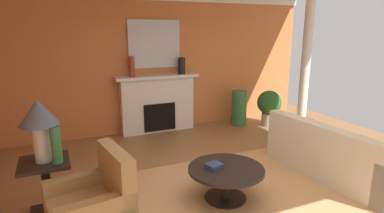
{
  "coord_description": "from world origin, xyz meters",
  "views": [
    {
      "loc": [
        -1.97,
        -3.41,
        2.22
      ],
      "look_at": [
        0.0,
        1.12,
        1.0
      ],
      "focal_mm": 29.6,
      "sensor_mm": 36.0,
      "label": 1
    }
  ],
  "objects": [
    {
      "name": "ground_plane",
      "position": [
        0.0,
        0.0,
        0.0
      ],
      "size": [
        8.92,
        8.92,
        0.0
      ],
      "primitive_type": "plane",
      "color": "olive"
    },
    {
      "name": "wall_fireplace",
      "position": [
        0.0,
        3.26,
        1.46
      ],
      "size": [
        7.46,
        0.12,
        2.92
      ],
      "primitive_type": "cube",
      "color": "#CC723D",
      "rests_on": "ground_plane"
    },
    {
      "name": "area_rug",
      "position": [
        -0.04,
        -0.08,
        0.01
      ],
      "size": [
        3.48,
        2.59,
        0.01
      ],
      "primitive_type": "cube",
      "color": "tan",
      "rests_on": "ground_plane"
    },
    {
      "name": "fireplace",
      "position": [
        0.03,
        3.05,
        0.59
      ],
      "size": [
        1.8,
        0.35,
        1.25
      ],
      "color": "white",
      "rests_on": "ground_plane"
    },
    {
      "name": "mantel_mirror",
      "position": [
        0.03,
        3.17,
        1.9
      ],
      "size": [
        1.13,
        0.04,
        1.0
      ],
      "primitive_type": "cube",
      "color": "silver"
    },
    {
      "name": "sofa",
      "position": [
        1.84,
        -0.14,
        0.3
      ],
      "size": [
        1.06,
        2.16,
        0.85
      ],
      "color": "beige",
      "rests_on": "ground_plane"
    },
    {
      "name": "armchair_near_window",
      "position": [
        -1.73,
        -0.17,
        0.31
      ],
      "size": [
        0.92,
        0.92,
        0.95
      ],
      "color": "#9E7A4C",
      "rests_on": "ground_plane"
    },
    {
      "name": "coffee_table",
      "position": [
        -0.04,
        -0.08,
        0.34
      ],
      "size": [
        1.0,
        1.0,
        0.45
      ],
      "color": "black",
      "rests_on": "ground_plane"
    },
    {
      "name": "side_table",
      "position": [
        -2.19,
        0.47,
        0.4
      ],
      "size": [
        0.56,
        0.56,
        0.7
      ],
      "color": "black",
      "rests_on": "ground_plane"
    },
    {
      "name": "table_lamp",
      "position": [
        -2.19,
        0.47,
        1.22
      ],
      "size": [
        0.44,
        0.44,
        0.75
      ],
      "color": "beige",
      "rests_on": "side_table"
    },
    {
      "name": "vase_tall_corner",
      "position": [
        1.92,
        2.75,
        0.41
      ],
      "size": [
        0.36,
        0.36,
        0.81
      ],
      "primitive_type": "cylinder",
      "color": "#33703D",
      "rests_on": "ground_plane"
    },
    {
      "name": "vase_on_side_table",
      "position": [
        -2.04,
        0.35,
        0.92
      ],
      "size": [
        0.12,
        0.12,
        0.44
      ],
      "primitive_type": "cylinder",
      "color": "#33703D",
      "rests_on": "side_table"
    },
    {
      "name": "vase_mantel_right",
      "position": [
        0.58,
        3.0,
        1.43
      ],
      "size": [
        0.16,
        0.16,
        0.36
      ],
      "primitive_type": "cylinder",
      "color": "black",
      "rests_on": "fireplace"
    },
    {
      "name": "vase_mantel_left",
      "position": [
        -0.52,
        3.0,
        1.46
      ],
      "size": [
        0.12,
        0.12,
        0.42
      ],
      "primitive_type": "cylinder",
      "color": "#9E3328",
      "rests_on": "fireplace"
    },
    {
      "name": "book_red_cover",
      "position": [
        -0.18,
        -0.02,
        0.48
      ],
      "size": [
        0.24,
        0.23,
        0.06
      ],
      "primitive_type": "cube",
      "rotation": [
        0.0,
        0.0,
        0.28
      ],
      "color": "navy",
      "rests_on": "coffee_table"
    },
    {
      "name": "potted_plant",
      "position": [
        2.52,
        2.41,
        0.49
      ],
      "size": [
        0.56,
        0.56,
        0.83
      ],
      "color": "#BCB29E",
      "rests_on": "ground_plane"
    },
    {
      "name": "column_white",
      "position": [
        3.04,
        1.91,
        1.46
      ],
      "size": [
        0.2,
        0.2,
        2.92
      ],
      "primitive_type": "cylinder",
      "color": "white",
      "rests_on": "ground_plane"
    }
  ]
}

